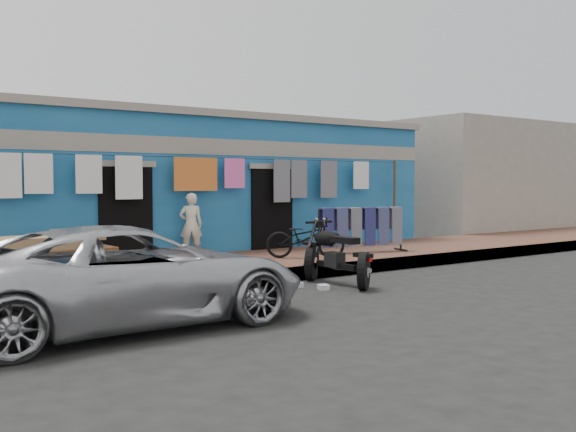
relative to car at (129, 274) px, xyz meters
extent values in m
plane|color=black|center=(3.98, 0.21, -0.65)|extent=(80.00, 80.00, 0.00)
cube|color=brown|center=(3.98, 3.21, -0.52)|extent=(28.00, 3.00, 0.25)
cube|color=gray|center=(3.98, 1.76, -0.52)|extent=(28.00, 0.10, 0.25)
cube|color=#18578D|center=(3.98, 7.21, 0.95)|extent=(12.00, 5.00, 3.20)
cube|color=#9E9384|center=(3.98, 4.77, 1.90)|extent=(12.00, 0.14, 0.35)
cube|color=#9E9384|center=(3.98, 7.21, 2.63)|extent=(12.20, 5.20, 0.16)
cube|color=black|center=(1.78, 4.69, 0.40)|extent=(1.10, 0.10, 2.10)
cube|color=black|center=(5.28, 4.69, 0.40)|extent=(1.10, 0.10, 2.10)
cube|color=#9E9384|center=(14.98, 7.21, 1.25)|extent=(6.00, 5.00, 3.80)
cylinder|color=brown|center=(8.98, 4.46, 0.65)|extent=(0.06, 0.06, 2.10)
cylinder|color=black|center=(3.98, 4.46, 1.65)|extent=(10.00, 0.01, 0.01)
cube|color=silver|center=(-0.52, 4.46, 1.25)|extent=(0.60, 0.02, 0.80)
cube|color=silver|center=(0.07, 4.46, 1.29)|extent=(0.50, 0.02, 0.73)
cube|color=silver|center=(0.98, 4.46, 1.29)|extent=(0.50, 0.02, 0.73)
cube|color=silver|center=(1.76, 4.46, 1.23)|extent=(0.55, 0.02, 0.85)
cube|color=#CC4C26|center=(3.22, 4.46, 1.30)|extent=(1.00, 0.02, 0.70)
cube|color=pink|center=(4.15, 4.46, 1.33)|extent=(0.50, 0.02, 0.64)
cube|color=slate|center=(5.40, 4.46, 1.17)|extent=(0.45, 0.02, 0.97)
cube|color=slate|center=(5.89, 4.46, 1.21)|extent=(0.45, 0.02, 0.88)
cube|color=slate|center=(6.78, 4.46, 1.21)|extent=(0.50, 0.02, 0.89)
cube|color=silver|center=(7.81, 4.46, 1.31)|extent=(0.50, 0.02, 0.68)
imported|color=#BBBBC0|center=(0.00, 0.00, 0.00)|extent=(4.61, 2.12, 1.30)
imported|color=beige|center=(3.07, 4.41, 0.26)|extent=(0.55, 0.46, 1.31)
imported|color=black|center=(4.78, 2.75, 0.11)|extent=(1.59, 1.38, 1.01)
cube|color=silver|center=(3.39, 1.13, -0.60)|extent=(0.20, 0.16, 0.09)
cube|color=silver|center=(4.96, 1.18, -0.61)|extent=(0.15, 0.17, 0.07)
cube|color=silver|center=(3.64, 0.71, -0.61)|extent=(0.22, 0.25, 0.08)
camera|label=1|loc=(-2.95, -7.56, 1.13)|focal=40.00mm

